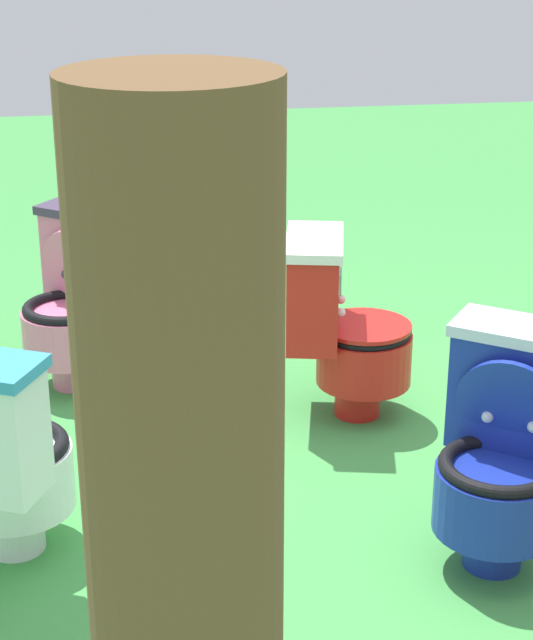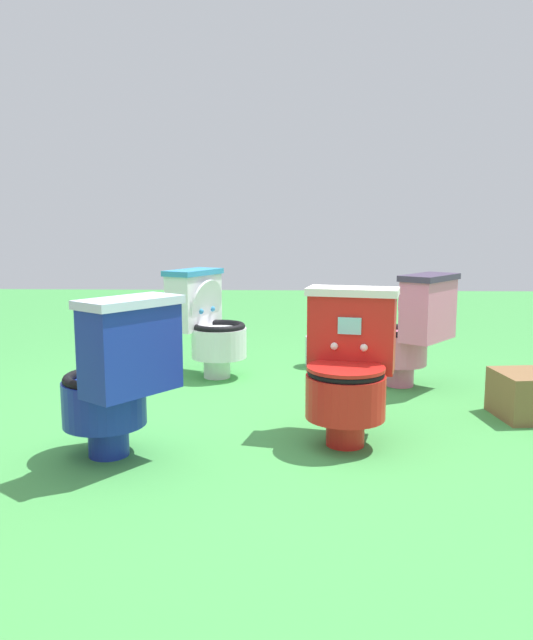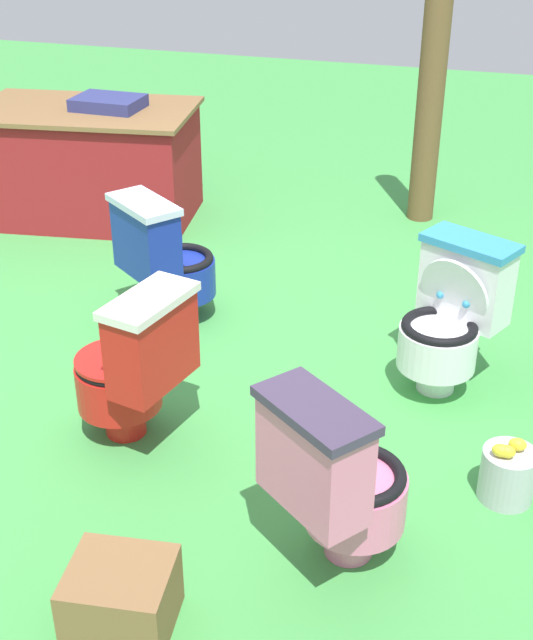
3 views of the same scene
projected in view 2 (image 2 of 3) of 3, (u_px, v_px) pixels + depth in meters
The scene contains 7 objects.
ground at pixel (211, 448), 2.87m from camera, with size 14.00×14.00×0.00m, color #429947.
toilet_red at pixel (348, 365), 2.92m from camera, with size 0.57×0.50×0.73m.
toilet_pink at pixel (412, 329), 3.89m from camera, with size 0.62×0.64×0.73m.
toilet_blue at pixel (116, 377), 2.68m from camera, with size 0.62×0.63×0.73m.
toilet_white at pixel (207, 322), 4.18m from camera, with size 0.58×0.62×0.73m.
small_crate at pixel (527, 395), 3.31m from camera, with size 0.31×0.34×0.25m, color brown.
lemon_bucket at pixel (321, 350), 4.52m from camera, with size 0.22×0.22×0.28m.
Camera 2 is at (-2.73, -0.37, 1.02)m, focal length 34.71 mm.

